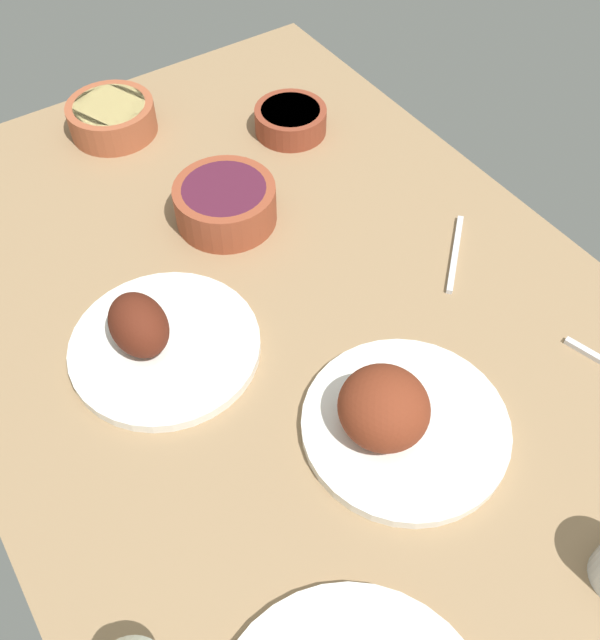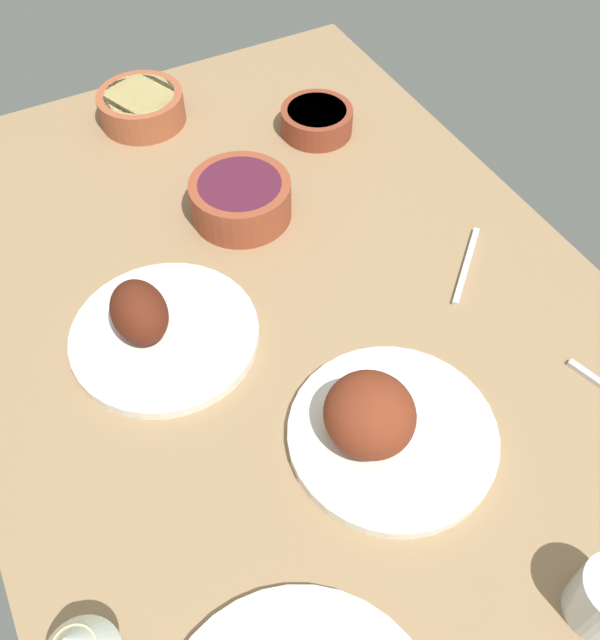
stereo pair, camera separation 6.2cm
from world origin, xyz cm
name	(u,v)px [view 2 (the right image)]	position (x,y,z in cm)	size (l,w,h in cm)	color
dining_table	(300,338)	(0.00, 0.00, 2.00)	(140.00, 90.00, 4.00)	#937551
plate_near_viewer	(156,327)	(7.77, 18.10, 6.37)	(25.99, 25.99, 9.24)	white
plate_center_main	(381,425)	(-19.93, -0.58, 7.41)	(26.14, 26.14, 10.51)	white
bowl_pasta	(142,106)	(56.25, 2.63, 7.04)	(15.33, 15.33, 5.59)	#A35133
bowl_onions	(241,198)	(25.06, -2.66, 7.49)	(15.98, 15.98, 6.46)	brown
bowl_sauce	(317,119)	(38.66, -23.75, 6.53)	(12.79, 12.79, 4.59)	brown
spoon_loose	(466,265)	(-1.22, -27.66, 4.40)	(16.19, 0.90, 0.80)	silver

